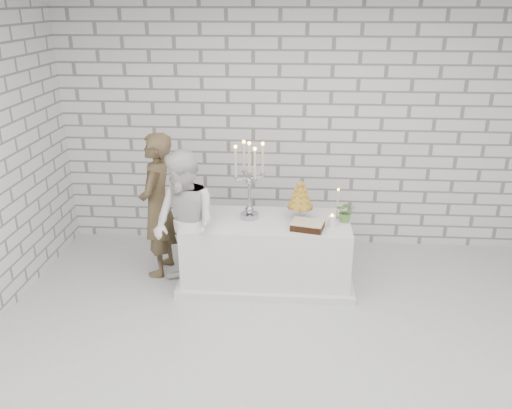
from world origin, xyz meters
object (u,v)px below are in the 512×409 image
candelabra (249,181)px  bride (185,225)px  groom (158,205)px  croquembouche (300,200)px  cake_table (266,251)px

candelabra → bride: bearing=-153.9°
bride → candelabra: candelabra is taller
groom → croquembouche: groom is taller
croquembouche → bride: bearing=-164.0°
candelabra → croquembouche: bearing=2.6°
cake_table → candelabra: 0.83m
cake_table → groom: size_ratio=1.09×
cake_table → candelabra: bearing=165.4°
bride → croquembouche: size_ratio=3.55×
groom → croquembouche: (1.59, -0.08, 0.14)m
cake_table → groom: groom is taller
bride → candelabra: bearing=72.2°
candelabra → croquembouche: (0.55, 0.02, -0.21)m
candelabra → croquembouche: candelabra is taller
candelabra → croquembouche: size_ratio=1.94×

